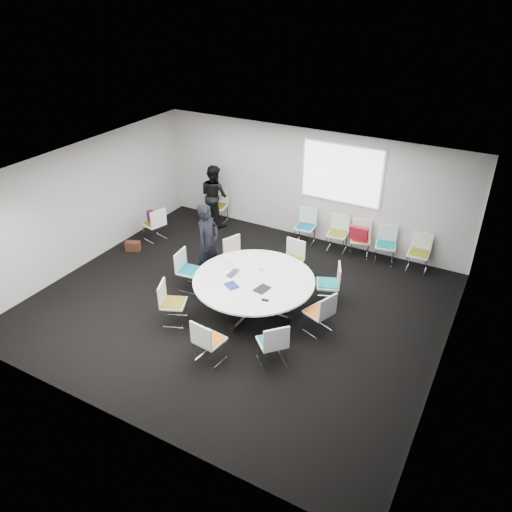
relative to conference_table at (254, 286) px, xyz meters
The scene contains 31 objects.
room_shell 0.89m from the conference_table, behind, with size 8.08×7.08×2.88m.
conference_table is the anchor object (origin of this frame).
projection_screen 3.72m from the conference_table, 82.98° to the left, with size 1.90×0.03×1.35m, color white.
chair_ring_a 1.44m from the conference_table, ahead, with size 0.58×0.59×0.88m.
chair_ring_b 1.57m from the conference_table, 38.57° to the left, with size 0.59×0.60×0.88m.
chair_ring_c 1.50m from the conference_table, 84.93° to the left, with size 0.49×0.48×0.88m.
chair_ring_d 1.44m from the conference_table, 134.45° to the left, with size 0.59×0.59×0.88m.
chair_ring_e 1.61m from the conference_table, behind, with size 0.50×0.51×0.88m.
chair_ring_f 1.63m from the conference_table, 136.18° to the right, with size 0.59×0.60×0.88m.
chair_ring_g 1.73m from the conference_table, 87.87° to the right, with size 0.51×0.50×0.88m.
chair_ring_h 1.64m from the conference_table, 49.61° to the right, with size 0.64×0.64×0.88m.
chair_back_a 3.17m from the conference_table, 95.05° to the left, with size 0.50×0.49×0.88m.
chair_back_b 3.23m from the conference_table, 79.95° to the left, with size 0.51×0.50×0.88m.
chair_back_c 3.38m from the conference_table, 70.19° to the left, with size 0.57×0.56×0.88m.
chair_back_d 3.63m from the conference_table, 61.07° to the left, with size 0.54×0.54×0.88m.
chair_back_e 4.03m from the conference_table, 51.31° to the left, with size 0.47×0.46×0.88m.
chair_spare_left 3.96m from the conference_table, 158.44° to the left, with size 0.55×0.56×0.88m.
chair_person_back 4.28m from the conference_table, 132.30° to the left, with size 0.53×0.53×0.88m.
person_main 1.63m from the conference_table, 157.50° to the left, with size 0.64×0.42×1.76m, color black.
person_back 4.15m from the conference_table, 133.81° to the left, with size 0.80×0.63×1.65m, color black.
laptop 0.45m from the conference_table, behind, with size 0.34×0.22×0.03m, color #333338.
laptop_lid 0.72m from the conference_table, 168.56° to the left, with size 0.30×0.02×0.22m, color silver.
notebook_black 0.44m from the conference_table, 37.88° to the right, with size 0.22×0.30×0.02m, color black.
tablet_folio 0.53m from the conference_table, 120.61° to the right, with size 0.26×0.20×0.03m, color navy.
papers_right 0.65m from the conference_table, 32.55° to the left, with size 0.30×0.21×0.00m, color white.
papers_front 0.65m from the conference_table, 19.80° to the right, with size 0.30×0.21×0.00m, color white.
cup 0.41m from the conference_table, 94.58° to the left, with size 0.08×0.08×0.09m, color white.
phone 0.78m from the conference_table, 45.27° to the right, with size 0.14×0.07×0.01m, color black.
maroon_bag 3.97m from the conference_table, 158.47° to the left, with size 0.40×0.14×0.28m, color #46122D.
brown_bag 3.90m from the conference_table, 169.14° to the left, with size 0.36×0.16×0.24m, color #432015.
red_jacket 3.16m from the conference_table, 68.73° to the left, with size 0.44×0.10×0.35m, color maroon.
Camera 1 is at (4.40, -7.23, 5.95)m, focal length 35.00 mm.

